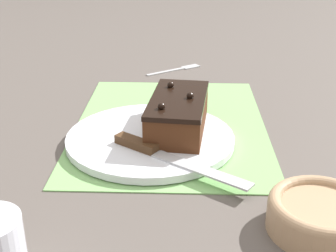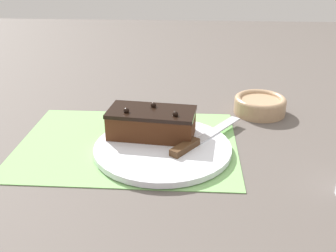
# 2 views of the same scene
# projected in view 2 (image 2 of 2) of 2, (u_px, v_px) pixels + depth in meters

# --- Properties ---
(ground_plane) EXTENTS (3.00, 3.00, 0.00)m
(ground_plane) POSITION_uv_depth(u_px,v_px,m) (128.00, 144.00, 0.84)
(ground_plane) COLOR #544C47
(placemat_woven) EXTENTS (0.46, 0.34, 0.00)m
(placemat_woven) POSITION_uv_depth(u_px,v_px,m) (128.00, 143.00, 0.84)
(placemat_woven) COLOR #7AB266
(placemat_woven) RESTS_ON ground_plane
(cake_plate) EXTENTS (0.28, 0.28, 0.01)m
(cake_plate) POSITION_uv_depth(u_px,v_px,m) (163.00, 148.00, 0.80)
(cake_plate) COLOR white
(cake_plate) RESTS_ON placemat_woven
(chocolate_cake) EXTENTS (0.19, 0.11, 0.07)m
(chocolate_cake) POSITION_uv_depth(u_px,v_px,m) (152.00, 123.00, 0.83)
(chocolate_cake) COLOR #472614
(chocolate_cake) RESTS_ON cake_plate
(serving_knife) EXTENTS (0.15, 0.21, 0.01)m
(serving_knife) POSITION_uv_depth(u_px,v_px,m) (197.00, 141.00, 0.80)
(serving_knife) COLOR #472D19
(serving_knife) RESTS_ON cake_plate
(small_bowl) EXTENTS (0.13, 0.13, 0.04)m
(small_bowl) POSITION_uv_depth(u_px,v_px,m) (260.00, 104.00, 0.98)
(small_bowl) COLOR tan
(small_bowl) RESTS_ON ground_plane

